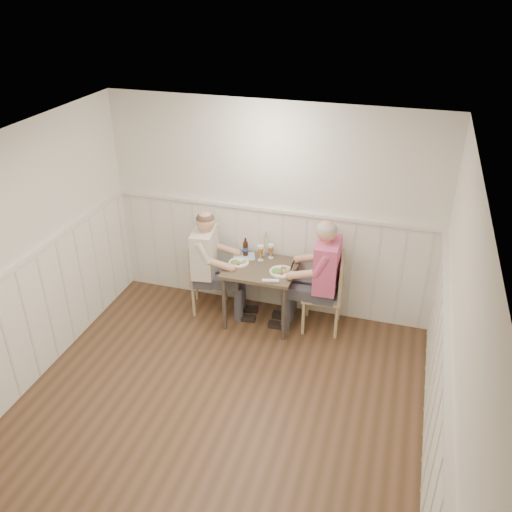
{
  "coord_description": "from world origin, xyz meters",
  "views": [
    {
      "loc": [
        1.52,
        -3.45,
        3.89
      ],
      "look_at": [
        -0.01,
        1.64,
        1.0
      ],
      "focal_mm": 38.0,
      "sensor_mm": 36.0,
      "label": 1
    }
  ],
  "objects_px": {
    "dining_table": "(261,275)",
    "chair_left": "(204,273)",
    "beer_bottle": "(245,248)",
    "chair_right": "(328,291)",
    "man_in_pink": "(322,286)",
    "diner_cream": "(209,272)",
    "grass_vase": "(264,244)"
  },
  "relations": [
    {
      "from": "dining_table",
      "to": "grass_vase",
      "type": "bearing_deg",
      "value": 99.49
    },
    {
      "from": "chair_left",
      "to": "diner_cream",
      "type": "distance_m",
      "value": 0.16
    },
    {
      "from": "chair_left",
      "to": "grass_vase",
      "type": "xyz_separation_m",
      "value": [
        0.7,
        0.23,
        0.4
      ]
    },
    {
      "from": "grass_vase",
      "to": "diner_cream",
      "type": "bearing_deg",
      "value": -151.87
    },
    {
      "from": "chair_left",
      "to": "grass_vase",
      "type": "distance_m",
      "value": 0.83
    },
    {
      "from": "dining_table",
      "to": "grass_vase",
      "type": "relative_size",
      "value": 2.35
    },
    {
      "from": "chair_left",
      "to": "diner_cream",
      "type": "relative_size",
      "value": 0.67
    },
    {
      "from": "grass_vase",
      "to": "dining_table",
      "type": "bearing_deg",
      "value": -80.51
    },
    {
      "from": "dining_table",
      "to": "diner_cream",
      "type": "relative_size",
      "value": 0.59
    },
    {
      "from": "chair_right",
      "to": "dining_table",
      "type": "bearing_deg",
      "value": -174.34
    },
    {
      "from": "chair_left",
      "to": "man_in_pink",
      "type": "height_order",
      "value": "man_in_pink"
    },
    {
      "from": "chair_left",
      "to": "dining_table",
      "type": "bearing_deg",
      "value": -4.62
    },
    {
      "from": "chair_left",
      "to": "grass_vase",
      "type": "height_order",
      "value": "grass_vase"
    },
    {
      "from": "diner_cream",
      "to": "grass_vase",
      "type": "height_order",
      "value": "diner_cream"
    },
    {
      "from": "man_in_pink",
      "to": "chair_right",
      "type": "bearing_deg",
      "value": 43.21
    },
    {
      "from": "man_in_pink",
      "to": "diner_cream",
      "type": "height_order",
      "value": "man_in_pink"
    },
    {
      "from": "dining_table",
      "to": "chair_left",
      "type": "relative_size",
      "value": 0.88
    },
    {
      "from": "dining_table",
      "to": "chair_left",
      "type": "height_order",
      "value": "chair_left"
    },
    {
      "from": "dining_table",
      "to": "chair_right",
      "type": "height_order",
      "value": "chair_right"
    },
    {
      "from": "dining_table",
      "to": "chair_left",
      "type": "xyz_separation_m",
      "value": [
        -0.75,
        0.06,
        -0.13
      ]
    },
    {
      "from": "diner_cream",
      "to": "grass_vase",
      "type": "bearing_deg",
      "value": 28.13
    },
    {
      "from": "diner_cream",
      "to": "beer_bottle",
      "type": "distance_m",
      "value": 0.53
    },
    {
      "from": "dining_table",
      "to": "chair_right",
      "type": "relative_size",
      "value": 0.86
    },
    {
      "from": "dining_table",
      "to": "diner_cream",
      "type": "height_order",
      "value": "diner_cream"
    },
    {
      "from": "diner_cream",
      "to": "beer_bottle",
      "type": "bearing_deg",
      "value": 33.24
    },
    {
      "from": "man_in_pink",
      "to": "diner_cream",
      "type": "distance_m",
      "value": 1.37
    },
    {
      "from": "dining_table",
      "to": "chair_right",
      "type": "distance_m",
      "value": 0.81
    },
    {
      "from": "dining_table",
      "to": "diner_cream",
      "type": "distance_m",
      "value": 0.65
    },
    {
      "from": "chair_left",
      "to": "beer_bottle",
      "type": "height_order",
      "value": "beer_bottle"
    },
    {
      "from": "dining_table",
      "to": "grass_vase",
      "type": "distance_m",
      "value": 0.39
    },
    {
      "from": "beer_bottle",
      "to": "diner_cream",
      "type": "bearing_deg",
      "value": -146.76
    },
    {
      "from": "chair_right",
      "to": "beer_bottle",
      "type": "xyz_separation_m",
      "value": [
        -1.05,
        0.14,
        0.34
      ]
    }
  ]
}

